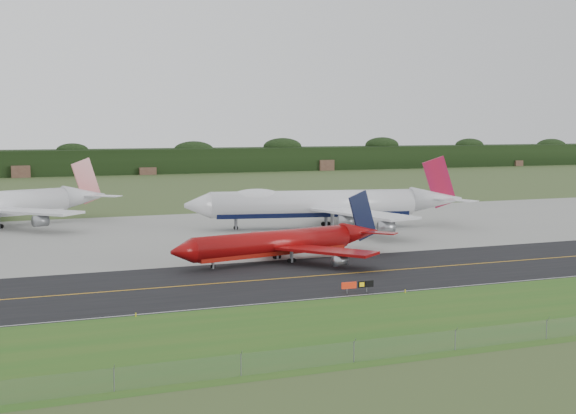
# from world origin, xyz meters

# --- Properties ---
(ground) EXTENTS (600.00, 600.00, 0.00)m
(ground) POSITION_xyz_m (0.00, 0.00, 0.00)
(ground) COLOR #344C23
(ground) RESTS_ON ground
(grass_verge) EXTENTS (400.00, 30.00, 0.01)m
(grass_verge) POSITION_xyz_m (0.00, -35.00, 0.01)
(grass_verge) COLOR #2A601C
(grass_verge) RESTS_ON ground
(taxiway) EXTENTS (400.00, 32.00, 0.02)m
(taxiway) POSITION_xyz_m (0.00, -4.00, 0.01)
(taxiway) COLOR black
(taxiway) RESTS_ON ground
(apron) EXTENTS (400.00, 78.00, 0.01)m
(apron) POSITION_xyz_m (0.00, 51.00, 0.01)
(apron) COLOR gray
(apron) RESTS_ON ground
(taxiway_centreline) EXTENTS (400.00, 0.40, 0.00)m
(taxiway_centreline) POSITION_xyz_m (0.00, -4.00, 0.03)
(taxiway_centreline) COLOR orange
(taxiway_centreline) RESTS_ON taxiway
(taxiway_edge_line) EXTENTS (400.00, 0.25, 0.00)m
(taxiway_edge_line) POSITION_xyz_m (0.00, -19.50, 0.03)
(taxiway_edge_line) COLOR silver
(taxiway_edge_line) RESTS_ON taxiway
(perimeter_fence) EXTENTS (320.00, 0.10, 320.00)m
(perimeter_fence) POSITION_xyz_m (0.00, -48.00, 1.10)
(perimeter_fence) COLOR slate
(perimeter_fence) RESTS_ON ground
(horizon_treeline) EXTENTS (700.00, 25.00, 12.00)m
(horizon_treeline) POSITION_xyz_m (0.00, 273.76, 5.47)
(horizon_treeline) COLOR black
(horizon_treeline) RESTS_ON ground
(jet_ba_747) EXTENTS (65.64, 53.60, 16.59)m
(jet_ba_747) POSITION_xyz_m (22.43, 49.46, 5.65)
(jet_ba_747) COLOR silver
(jet_ba_747) RESTS_ON ground
(jet_red_737) EXTENTS (43.00, 34.51, 11.68)m
(jet_red_737) POSITION_xyz_m (-2.40, 11.18, 3.23)
(jet_red_737) COLOR maroon
(jet_red_737) RESTS_ON ground
(taxiway_sign) EXTENTS (4.98, 0.28, 1.66)m
(taxiway_sign) POSITION_xyz_m (-2.55, -18.00, 1.17)
(taxiway_sign) COLOR slate
(taxiway_sign) RESTS_ON ground
(edge_marker_left) EXTENTS (0.16, 0.16, 0.50)m
(edge_marker_left) POSITION_xyz_m (-34.71, -20.50, 0.25)
(edge_marker_left) COLOR yellow
(edge_marker_left) RESTS_ON ground
(edge_marker_center) EXTENTS (0.16, 0.16, 0.50)m
(edge_marker_center) POSITION_xyz_m (3.81, -20.50, 0.25)
(edge_marker_center) COLOR yellow
(edge_marker_center) RESTS_ON ground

